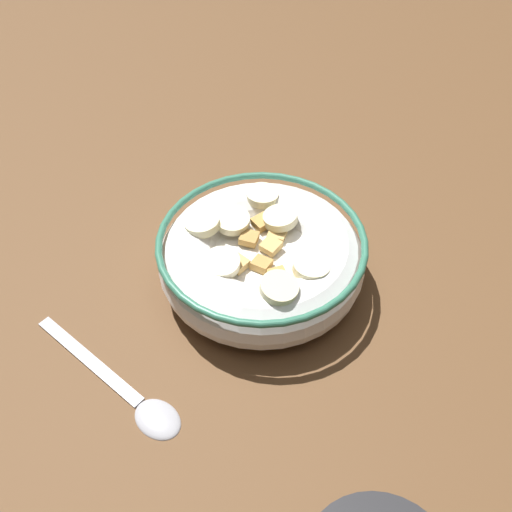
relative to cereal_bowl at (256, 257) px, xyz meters
The scene contains 3 objects.
ground_plane 3.82cm from the cereal_bowl, 37.45° to the right, with size 116.94×116.94×2.00cm, color brown.
cereal_bowl is the anchor object (origin of this frame).
spoon 15.31cm from the cereal_bowl, 128.15° to the right, with size 13.23×11.34×0.80cm.
Camera 1 is at (0.47, -33.80, 39.35)cm, focal length 41.48 mm.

